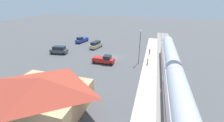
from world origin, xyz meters
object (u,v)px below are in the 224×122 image
object	(u,v)px
pedestrian_waiting_far	(148,61)
suv_tan	(96,45)
pickup_blue	(82,40)
light_pole_near_platform	(140,43)
pedestrian_on_platform	(150,51)
station_building	(44,92)
passenger_train	(181,115)
suv_charcoal	(59,50)
pickup_red	(104,59)

from	to	relation	value
pedestrian_waiting_far	suv_tan	distance (m)	19.35
pickup_blue	light_pole_near_platform	size ratio (longest dim) A/B	0.69
pedestrian_on_platform	suv_tan	size ratio (longest dim) A/B	0.33
suv_tan	light_pole_near_platform	bearing A→B (deg)	150.46
station_building	pickup_blue	xyz separation A→B (m)	(11.09, -32.77, -1.51)
passenger_train	suv_charcoal	bearing A→B (deg)	-33.55
light_pole_near_platform	pedestrian_waiting_far	bearing A→B (deg)	155.33
passenger_train	suv_charcoal	size ratio (longest dim) A/B	11.22
pedestrian_waiting_far	light_pole_near_platform	size ratio (longest dim) A/B	0.21
light_pole_near_platform	station_building	bearing A→B (deg)	60.26
pedestrian_on_platform	pickup_red	xyz separation A→B (m)	(10.60, 8.79, -0.25)
pedestrian_on_platform	suv_charcoal	distance (m)	26.05
passenger_train	station_building	bearing A→B (deg)	1.11
suv_tan	pickup_blue	world-z (taller)	suv_tan
suv_charcoal	pickup_blue	size ratio (longest dim) A/B	0.90
pedestrian_on_platform	suv_charcoal	xyz separation A→B (m)	(25.38, 5.88, -0.13)
pedestrian_waiting_far	pickup_blue	bearing A→B (deg)	-30.07
pedestrian_on_platform	pedestrian_waiting_far	bearing A→B (deg)	89.18
pedestrian_on_platform	pickup_blue	world-z (taller)	pickup_blue
pickup_blue	pedestrian_waiting_far	bearing A→B (deg)	149.93
station_building	light_pole_near_platform	distance (m)	22.73
pedestrian_waiting_far	suv_charcoal	world-z (taller)	suv_charcoal
suv_tan	pedestrian_waiting_far	bearing A→B (deg)	151.07
station_building	suv_tan	xyz separation A→B (m)	(3.54, -27.95, -1.39)
suv_tan	passenger_train	bearing A→B (deg)	127.96
pedestrian_on_platform	suv_tan	bearing A→B (deg)	-6.40
passenger_train	pedestrian_on_platform	xyz separation A→B (m)	(4.50, -25.70, -1.58)
pedestrian_on_platform	suv_tan	distance (m)	17.15
passenger_train	station_building	distance (m)	18.01
suv_tan	suv_charcoal	size ratio (longest dim) A/B	1.02
pedestrian_waiting_far	pickup_red	size ratio (longest dim) A/B	0.32
passenger_train	suv_tan	size ratio (longest dim) A/B	11.01
pedestrian_on_platform	pickup_red	size ratio (longest dim) A/B	0.32
pickup_blue	pedestrian_on_platform	bearing A→B (deg)	164.70
light_pole_near_platform	suv_charcoal	bearing A→B (deg)	-1.40
pedestrian_on_platform	passenger_train	bearing A→B (deg)	99.94
suv_charcoal	light_pole_near_platform	xyz separation A→B (m)	(-23.08, 0.56, 4.02)
suv_charcoal	suv_tan	bearing A→B (deg)	-136.97
passenger_train	pickup_blue	distance (m)	43.60
passenger_train	light_pole_near_platform	world-z (taller)	light_pole_near_platform
suv_tan	pickup_red	size ratio (longest dim) A/B	0.96
suv_charcoal	pedestrian_waiting_far	bearing A→B (deg)	176.44
suv_charcoal	pickup_blue	bearing A→B (deg)	-93.60
passenger_train	pickup_red	world-z (taller)	passenger_train
pickup_red	light_pole_near_platform	size ratio (longest dim) A/B	0.65
passenger_train	suv_charcoal	xyz separation A→B (m)	(29.88, -19.82, -1.71)
passenger_train	pedestrian_waiting_far	bearing A→B (deg)	-75.83
passenger_train	suv_tan	world-z (taller)	passenger_train
suv_tan	pickup_red	world-z (taller)	suv_tan
passenger_train	pedestrian_on_platform	distance (m)	26.13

